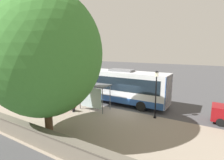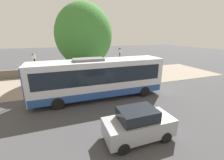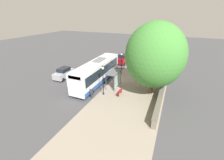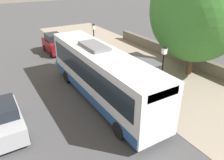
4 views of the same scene
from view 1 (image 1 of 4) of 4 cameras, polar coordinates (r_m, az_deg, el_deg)
The scene contains 11 objects.
ground_plane at distance 17.58m, azimuth 4.39°, elevation -9.88°, with size 120.00×120.00×0.00m, color #424244.
sidewalk_plaza at distance 14.00m, azimuth -4.24°, elevation -15.20°, with size 9.00×44.00×0.02m.
stone_wall at distance 11.06m, azimuth -17.25°, elevation -19.55°, with size 0.60×20.00×1.16m.
bus at distance 19.65m, azimuth 0.80°, elevation -1.72°, with size 2.68×12.07×3.83m.
bus_shelter at distance 17.23m, azimuth -5.97°, elevation -2.96°, with size 1.63×3.04×2.58m.
pedestrian at distance 21.47m, azimuth -12.50°, elevation -3.80°, with size 0.34×0.22×1.61m.
bench at distance 17.75m, azimuth -13.96°, elevation -8.34°, with size 0.40×1.53×0.88m.
street_lamp_near at distance 19.31m, azimuth -11.36°, elevation -0.24°, with size 0.28×0.28×4.39m.
street_lamp_far at distance 15.39m, azimuth 14.17°, elevation -3.34°, with size 0.28×0.28×4.20m.
shade_tree at distance 12.68m, azimuth -21.25°, elevation 8.05°, with size 7.83×7.83×9.99m.
parked_car_far_lane at distance 25.77m, azimuth 6.96°, elevation -1.39°, with size 1.90×3.98×1.89m.
Camera 1 is at (-14.80, -7.38, 5.95)m, focal length 28.00 mm.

